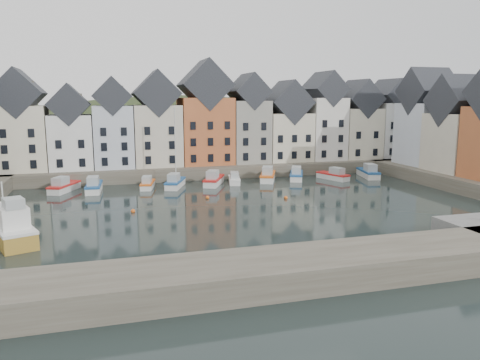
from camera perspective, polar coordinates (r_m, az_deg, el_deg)
name	(u,v)px	position (r m, az deg, el deg)	size (l,w,h in m)	color
ground	(255,210)	(55.89, 1.79, -3.71)	(260.00, 260.00, 0.00)	black
far_quay	(203,167)	(84.25, -4.52, 1.56)	(90.00, 16.00, 2.00)	#4C473A
near_wall	(215,278)	(32.76, -3.07, -11.85)	(50.00, 6.00, 2.00)	#4C473A
hillside	(182,231)	(113.31, -7.08, -6.13)	(153.60, 70.40, 64.00)	#25341A
far_terrace	(223,123)	(82.25, -2.10, 6.90)	(72.37, 8.16, 17.78)	beige
right_terrace	(461,127)	(79.86, 25.39, 5.90)	(8.30, 24.25, 16.36)	silver
mooring_buoys	(212,202)	(59.84, -3.44, -2.67)	(20.50, 5.50, 0.50)	#DE5C1A
boat_a	(64,187)	(71.50, -20.70, -0.75)	(4.43, 6.69, 2.47)	silver
boat_b	(94,187)	(70.02, -17.39, -0.76)	(2.45, 6.69, 2.52)	silver
boat_c	(148,184)	(70.82, -11.20, -0.49)	(2.81, 5.69, 2.09)	silver
boat_d	(175,182)	(70.73, -7.93, -0.27)	(4.09, 6.63, 12.13)	silver
boat_e	(214,180)	(72.23, -3.23, 0.00)	(4.71, 6.96, 2.58)	silver
boat_f	(234,179)	(73.52, -0.70, 0.07)	(2.82, 5.64, 2.07)	silver
boat_g	(268,176)	(75.91, 3.40, 0.50)	(4.69, 7.23, 2.67)	silver
boat_h	(296,175)	(77.57, 6.89, 0.61)	(4.45, 6.70, 2.47)	silver
boat_i	(334,175)	(78.39, 11.35, 0.54)	(3.76, 6.25, 2.29)	silver
boat_j	(369,173)	(82.07, 15.40, 0.87)	(3.71, 7.20, 2.65)	silver
large_vessel	(10,227)	(48.93, -26.25, -5.15)	(6.47, 11.00, 5.55)	#AC822E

